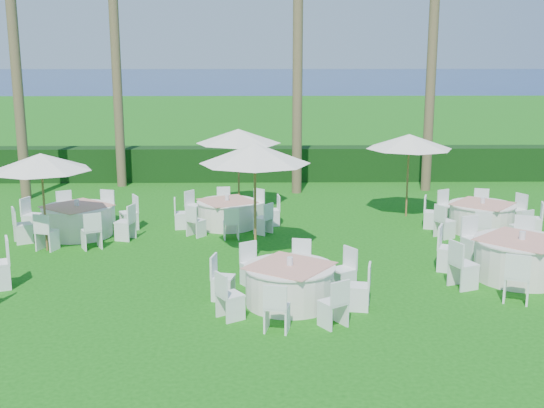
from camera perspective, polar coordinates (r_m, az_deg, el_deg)
The scene contains 15 objects.
ground at distance 13.18m, azimuth -3.45°, elevation -7.66°, with size 120.00×120.00×0.00m, color #12580F.
hedge at distance 24.68m, azimuth -2.34°, elevation 3.38°, with size 34.00×1.00×1.20m, color black.
ocean at distance 114.44m, azimuth -1.34°, elevation 10.36°, with size 260.00×260.00×0.00m, color #081956.
banquet_table_b at distance 12.63m, azimuth 1.49°, elevation -6.68°, with size 2.95×2.95×0.90m.
banquet_table_c at distance 14.88m, azimuth 20.07°, elevation -4.26°, with size 3.24×3.24×1.00m.
banquet_table_d at distance 17.90m, azimuth -15.94°, elevation -1.30°, with size 3.05×3.05×0.94m.
banquet_table_e at distance 18.14m, azimuth -3.76°, elevation -0.76°, with size 2.82×2.82×0.86m.
banquet_table_f at distance 18.44m, azimuth 17.14°, elevation -1.02°, with size 2.92×2.92×0.90m.
umbrella_a at distance 16.45m, azimuth -18.77°, elevation 3.34°, with size 2.29×2.29×2.30m.
umbrella_b at distance 15.08m, azimuth -1.45°, elevation 4.26°, with size 2.48×2.48×2.60m.
umbrella_c at distance 19.88m, azimuth -2.84°, elevation 5.69°, with size 2.47×2.47×2.38m.
umbrella_d at distance 19.32m, azimuth 11.40°, elevation 5.15°, with size 2.40×2.40×2.34m.
palm_a at distance 22.57m, azimuth -20.97°, elevation 14.90°, with size 4.40×4.14×10.59m.
palm_b at distance 23.82m, azimuth -12.97°, elevation 12.55°, with size 4.28×4.35×8.41m.
palm_d at distance 23.13m, azimuth 13.34°, elevation 13.91°, with size 4.40×4.14×9.49m.
Camera 1 is at (0.56, -12.35, 4.57)m, focal length 45.00 mm.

